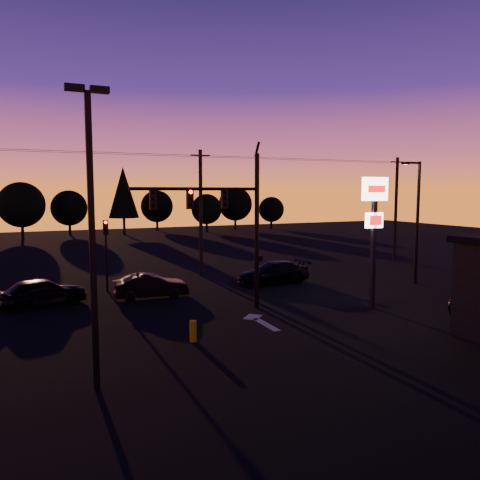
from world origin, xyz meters
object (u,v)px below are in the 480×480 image
object	(u,v)px
streetlight	(417,217)
parking_lot_light	(91,219)
secondary_signal	(106,245)
bollard	(193,331)
car_mid	(151,286)
pylon_sign	(374,214)
car_right	(274,273)
car_left	(43,292)
traffic_signal_mast	(228,214)

from	to	relation	value
streetlight	parking_lot_light	bearing A→B (deg)	-158.35
secondary_signal	streetlight	xyz separation A→B (m)	(18.91, -5.99, 1.56)
bollard	car_mid	distance (m)	8.46
parking_lot_light	pylon_sign	world-z (taller)	parking_lot_light
streetlight	car_right	distance (m)	10.03
parking_lot_light	car_left	distance (m)	12.88
secondary_signal	car_left	bearing A→B (deg)	-146.26
bollard	traffic_signal_mast	bearing A→B (deg)	50.40
traffic_signal_mast	car_right	world-z (taller)	traffic_signal_mast
parking_lot_light	car_right	world-z (taller)	parking_lot_light
secondary_signal	car_left	world-z (taller)	secondary_signal
traffic_signal_mast	car_left	bearing A→B (deg)	149.79
pylon_sign	parking_lot_light	bearing A→B (deg)	-162.77
traffic_signal_mast	secondary_signal	distance (m)	9.19
pylon_sign	car_mid	bearing A→B (deg)	144.80
parking_lot_light	pylon_sign	size ratio (longest dim) A/B	1.34
traffic_signal_mast	parking_lot_light	distance (m)	10.19
parking_lot_light	pylon_sign	xyz separation A→B (m)	(14.50, 4.50, -0.36)
car_left	car_right	world-z (taller)	car_left
car_mid	car_left	bearing A→B (deg)	89.89
traffic_signal_mast	streetlight	xyz separation A→B (m)	(14.01, 1.51, -0.52)
streetlight	bollard	distance (m)	18.49
parking_lot_light	car_mid	size ratio (longest dim) A/B	2.17
traffic_signal_mast	car_left	size ratio (longest dim) A/B	1.92
parking_lot_light	car_right	distance (m)	18.51
parking_lot_light	bollard	bearing A→B (deg)	36.57
traffic_signal_mast	streetlight	bearing A→B (deg)	6.14
bollard	car_right	world-z (taller)	car_right
parking_lot_light	car_mid	bearing A→B (deg)	68.70
parking_lot_light	streetlight	size ratio (longest dim) A/B	1.14
car_right	parking_lot_light	bearing A→B (deg)	-48.12
pylon_sign	bollard	size ratio (longest dim) A/B	7.95
bollard	car_left	distance (m)	10.42
car_mid	secondary_signal	bearing A→B (deg)	38.78
streetlight	traffic_signal_mast	bearing A→B (deg)	-173.86
pylon_sign	car_right	distance (m)	9.09
pylon_sign	car_mid	size ratio (longest dim) A/B	1.62
pylon_sign	car_mid	distance (m)	12.94
secondary_signal	car_left	size ratio (longest dim) A/B	0.97
car_left	car_right	xyz separation A→B (m)	(14.16, 0.41, -0.04)
secondary_signal	car_mid	xyz separation A→B (m)	(2.00, -2.94, -2.17)
parking_lot_light	streetlight	bearing A→B (deg)	21.65
pylon_sign	car_mid	world-z (taller)	pylon_sign
pylon_sign	car_right	xyz separation A→B (m)	(-1.55, 7.92, -4.20)
bollard	car_mid	world-z (taller)	car_mid
car_left	car_mid	world-z (taller)	car_left
bollard	car_mid	xyz separation A→B (m)	(0.32, 8.45, 0.27)
traffic_signal_mast	car_left	xyz separation A→B (m)	(-8.61, 5.02, -4.17)
traffic_signal_mast	car_mid	distance (m)	6.87
secondary_signal	traffic_signal_mast	bearing A→B (deg)	-56.81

